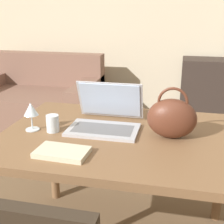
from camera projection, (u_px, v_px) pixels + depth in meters
The scene contains 8 objects.
wall_back at pixel (151, 8), 3.79m from camera, with size 10.00×0.06×2.70m.
dining_table at pixel (122, 149), 1.66m from camera, with size 1.27×0.92×0.73m.
couch at pixel (38, 102), 3.74m from camera, with size 1.45×0.94×0.82m.
laptop at pixel (107, 115), 1.73m from camera, with size 0.38×0.34×0.24m.
drinking_glass at pixel (53, 123), 1.66m from camera, with size 0.07×0.07×0.09m.
wine_glass at pixel (31, 111), 1.66m from camera, with size 0.08×0.08×0.15m.
handbag at pixel (172, 118), 1.56m from camera, with size 0.25×0.14×0.27m.
book at pixel (62, 152), 1.41m from camera, with size 0.24×0.16×0.02m.
Camera 1 is at (0.41, -0.85, 1.36)m, focal length 50.00 mm.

